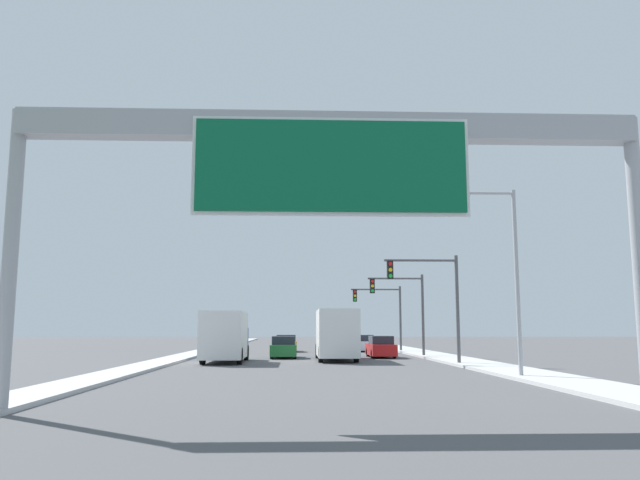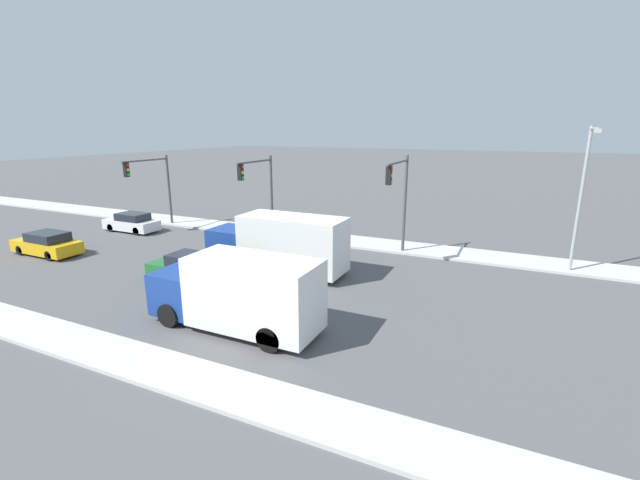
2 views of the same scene
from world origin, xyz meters
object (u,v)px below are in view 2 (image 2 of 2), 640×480
street_lamp_right (583,189)px  car_far_left (47,244)px  car_near_left (255,238)px  truck_box_secondary (281,243)px  car_mid_center (190,269)px  traffic_light_far_intersection (154,180)px  traffic_light_near_intersection (400,191)px  traffic_light_mid_block (261,185)px  truck_box_primary (240,293)px  car_mid_left (132,223)px

street_lamp_right → car_far_left: bearing=108.2°
car_near_left → truck_box_secondary: truck_box_secondary is taller
car_mid_center → traffic_light_far_intersection: 14.51m
traffic_light_near_intersection → traffic_light_mid_block: traffic_light_near_intersection is taller
truck_box_primary → traffic_light_mid_block: 14.42m
truck_box_primary → traffic_light_near_intersection: 13.07m
truck_box_primary → traffic_light_far_intersection: traffic_light_far_intersection is taller
truck_box_primary → car_mid_left: bearing=59.6°
car_mid_left → truck_box_primary: truck_box_primary is taller
car_mid_center → street_lamp_right: bearing=-61.7°
car_near_left → traffic_light_mid_block: traffic_light_mid_block is taller
car_mid_center → traffic_light_far_intersection: bearing=51.7°
traffic_light_near_intersection → street_lamp_right: 9.74m
truck_box_primary → traffic_light_near_intersection: traffic_light_near_intersection is taller
car_mid_center → street_lamp_right: 21.49m
car_near_left → car_far_left: car_near_left is taller
car_mid_left → traffic_light_far_intersection: bearing=-30.5°
car_near_left → traffic_light_mid_block: 3.92m
truck_box_secondary → truck_box_primary: bearing=-162.7°
car_near_left → street_lamp_right: street_lamp_right is taller
car_mid_left → street_lamp_right: street_lamp_right is taller
car_mid_left → traffic_light_mid_block: 11.71m
car_mid_left → traffic_light_mid_block: bearing=-80.1°
traffic_light_mid_block → street_lamp_right: size_ratio=0.75×
car_mid_center → truck_box_primary: size_ratio=0.62×
street_lamp_right → car_near_left: bearing=99.0°
car_near_left → car_far_left: (-7.00, 11.36, -0.02)m
truck_box_secondary → traffic_light_far_intersection: 15.77m
car_far_left → street_lamp_right: (10.01, -30.45, 4.12)m
truck_box_primary → car_near_left: bearing=30.9°
car_mid_left → car_near_left: bearing=-90.0°
truck_box_primary → truck_box_secondary: (7.00, 2.18, 0.09)m
car_mid_left → car_far_left: car_far_left is taller
car_near_left → traffic_light_far_intersection: traffic_light_far_intersection is taller
traffic_light_near_intersection → traffic_light_far_intersection: bearing=90.4°
truck_box_secondary → traffic_light_near_intersection: 8.01m
car_mid_left → traffic_light_near_intersection: 21.42m
car_near_left → truck_box_secondary: size_ratio=0.58×
car_mid_left → car_near_left: size_ratio=0.94×
car_mid_left → traffic_light_mid_block: (1.93, -11.04, 3.38)m
truck_box_secondary → traffic_light_far_intersection: bearing=70.3°
car_near_left → traffic_light_far_intersection: 11.21m
truck_box_primary → truck_box_secondary: 7.33m
car_mid_center → traffic_light_near_intersection: size_ratio=0.71×
car_mid_left → car_far_left: bearing=-177.9°
car_mid_center → traffic_light_mid_block: bearing=7.0°
car_near_left → traffic_light_mid_block: (1.93, 0.58, 3.36)m
car_far_left → traffic_light_near_intersection: bearing=-66.8°
car_mid_center → traffic_light_far_intersection: size_ratio=0.77×
car_far_left → traffic_light_mid_block: traffic_light_mid_block is taller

